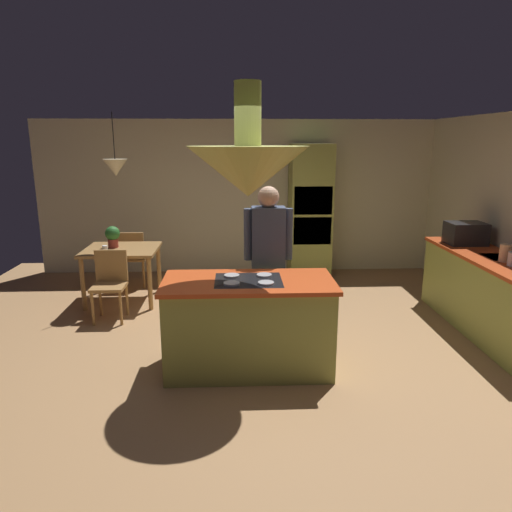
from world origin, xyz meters
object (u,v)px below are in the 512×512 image
at_px(person_at_island, 268,254).
at_px(potted_plant_on_table, 113,236).
at_px(cup_on_table, 105,249).
at_px(canister_tea, 505,253).
at_px(chair_by_back_wall, 133,255).
at_px(chair_facing_island, 110,280).
at_px(oven_tower, 310,212).
at_px(dining_table, 122,256).
at_px(microwave_on_counter, 466,233).
at_px(kitchen_island, 249,324).

height_order(person_at_island, potted_plant_on_table, person_at_island).
bearing_deg(cup_on_table, canister_tea, -15.37).
distance_m(person_at_island, chair_by_back_wall, 2.89).
height_order(cup_on_table, canister_tea, canister_tea).
relative_size(person_at_island, potted_plant_on_table, 5.80).
relative_size(chair_facing_island, potted_plant_on_table, 2.90).
distance_m(oven_tower, chair_facing_island, 3.39).
height_order(oven_tower, person_at_island, oven_tower).
height_order(chair_facing_island, canister_tea, canister_tea).
bearing_deg(cup_on_table, dining_table, 54.65).
bearing_deg(person_at_island, microwave_on_counter, 17.37).
height_order(chair_facing_island, microwave_on_counter, microwave_on_counter).
height_order(chair_by_back_wall, potted_plant_on_table, potted_plant_on_table).
bearing_deg(kitchen_island, oven_tower, 71.26).
height_order(kitchen_island, chair_by_back_wall, kitchen_island).
bearing_deg(cup_on_table, chair_facing_island, -70.35).
distance_m(chair_facing_island, cup_on_table, 0.56).
height_order(person_at_island, microwave_on_counter, person_at_island).
relative_size(oven_tower, chair_by_back_wall, 2.48).
xyz_separation_m(kitchen_island, dining_table, (-1.70, 2.10, 0.19)).
bearing_deg(dining_table, microwave_on_counter, -7.63).
height_order(oven_tower, dining_table, oven_tower).
bearing_deg(chair_by_back_wall, chair_facing_island, 90.00).
bearing_deg(canister_tea, cup_on_table, 164.63).
xyz_separation_m(potted_plant_on_table, canister_tea, (4.66, -1.58, 0.08)).
distance_m(person_at_island, chair_facing_island, 2.14).
bearing_deg(potted_plant_on_table, person_at_island, -35.78).
xyz_separation_m(dining_table, microwave_on_counter, (4.54, -0.61, 0.40)).
bearing_deg(dining_table, potted_plant_on_table, 153.56).
bearing_deg(oven_tower, kitchen_island, -108.74).
bearing_deg(chair_facing_island, potted_plant_on_table, 99.45).
distance_m(chair_facing_island, potted_plant_on_table, 0.85).
height_order(kitchen_island, microwave_on_counter, microwave_on_counter).
xyz_separation_m(person_at_island, microwave_on_counter, (2.60, 0.81, 0.05)).
height_order(kitchen_island, person_at_island, person_at_island).
distance_m(oven_tower, chair_by_back_wall, 2.90).
distance_m(oven_tower, potted_plant_on_table, 3.12).
bearing_deg(oven_tower, microwave_on_counter, -45.19).
xyz_separation_m(chair_by_back_wall, canister_tea, (4.54, -2.19, 0.50)).
relative_size(person_at_island, cup_on_table, 19.34).
height_order(kitchen_island, cup_on_table, kitchen_island).
height_order(chair_facing_island, chair_by_back_wall, same).
bearing_deg(chair_facing_island, cup_on_table, 109.65).
bearing_deg(canister_tea, person_at_island, 177.95).
relative_size(potted_plant_on_table, canister_tea, 1.54).
bearing_deg(microwave_on_counter, dining_table, 172.37).
height_order(dining_table, cup_on_table, cup_on_table).
height_order(cup_on_table, microwave_on_counter, microwave_on_counter).
bearing_deg(cup_on_table, oven_tower, 24.80).
xyz_separation_m(oven_tower, potted_plant_on_table, (-2.92, -1.08, -0.15)).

